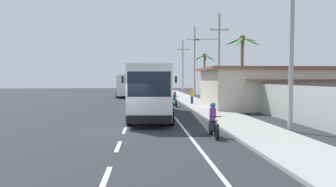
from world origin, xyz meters
The scene contains 18 objects.
ground_plane centered at (0.00, 0.00, 0.00)m, with size 160.00×160.00×0.00m, color #28282D.
sidewalk_kerb centered at (6.80, 10.00, 0.07)m, with size 3.20×90.00×0.14m, color #999993.
lane_markings centered at (2.04, 14.55, 0.00)m, with size 3.39×71.00×0.01m.
boundary_wall centered at (10.60, 14.00, 1.17)m, with size 0.24×60.00×2.35m, color #B2B2AD.
coach_bus_foreground centered at (1.67, 5.84, 2.02)m, with size 3.47×12.29×3.89m.
coach_bus_far_lane centered at (-1.94, 32.39, 1.87)m, with size 3.44×11.09×3.59m.
motorcycle_beside_bus centered at (4.08, 13.99, 0.63)m, with size 0.56×1.96×1.54m.
motorcycle_trailing centered at (4.33, -2.34, 0.66)m, with size 0.56×1.96×1.64m.
pedestrian_near_kerb centered at (7.37, 16.91, 0.97)m, with size 0.36×0.36×1.59m.
pedestrian_midwalk centered at (6.09, 15.98, 1.01)m, with size 0.36×0.36×1.66m.
pedestrian_far_walk centered at (7.56, 18.34, 1.09)m, with size 0.36×0.36×1.81m.
utility_pole_nearest centered at (8.59, -1.14, 5.01)m, with size 3.48×0.24×9.35m.
utility_pole_mid centered at (8.31, 13.56, 4.86)m, with size 3.43×0.24×9.19m.
utility_pole_far centered at (8.33, 28.26, 5.32)m, with size 2.11×0.24×10.29m.
utility_pole_distant centered at (8.40, 42.96, 5.37)m, with size 2.35×0.24×10.38m.
palm_nearest centered at (9.28, 25.60, 4.60)m, with size 2.96×3.02×6.32m.
palm_second centered at (10.14, 11.71, 4.93)m, with size 3.19×3.04×6.87m.
roadside_building centered at (14.69, 12.09, 1.93)m, with size 16.27×9.06×3.83m.
Camera 1 is at (1.10, -16.77, 2.74)m, focal length 33.21 mm.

